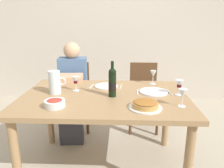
{
  "coord_description": "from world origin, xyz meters",
  "views": [
    {
      "loc": [
        0.15,
        -1.85,
        1.42
      ],
      "look_at": [
        0.07,
        0.05,
        0.85
      ],
      "focal_mm": 34.62,
      "sensor_mm": 36.0,
      "label": 1
    }
  ],
  "objects": [
    {
      "name": "ground_plane",
      "position": [
        0.0,
        0.0,
        0.0
      ],
      "size": [
        8.0,
        8.0,
        0.0
      ],
      "primitive_type": "plane",
      "color": "#B2A893"
    },
    {
      "name": "back_wall",
      "position": [
        0.0,
        2.03,
        1.4
      ],
      "size": [
        8.0,
        0.1,
        2.8
      ],
      "primitive_type": "cube",
      "color": "beige",
      "rests_on": "ground"
    },
    {
      "name": "dining_table",
      "position": [
        0.0,
        0.0,
        0.67
      ],
      "size": [
        1.5,
        1.0,
        0.76
      ],
      "color": "#9E7A51",
      "rests_on": "ground"
    },
    {
      "name": "wine_bottle",
      "position": [
        0.07,
        -0.03,
        0.89
      ],
      "size": [
        0.07,
        0.07,
        0.32
      ],
      "color": "black",
      "rests_on": "dining_table"
    },
    {
      "name": "water_pitcher",
      "position": [
        -0.46,
        0.03,
        0.85
      ],
      "size": [
        0.16,
        0.11,
        0.21
      ],
      "color": "silver",
      "rests_on": "dining_table"
    },
    {
      "name": "baked_tart",
      "position": [
        0.34,
        -0.29,
        0.79
      ],
      "size": [
        0.26,
        0.26,
        0.06
      ],
      "color": "silver",
      "rests_on": "dining_table"
    },
    {
      "name": "salad_bowl",
      "position": [
        -0.37,
        -0.29,
        0.79
      ],
      "size": [
        0.16,
        0.16,
        0.06
      ],
      "color": "silver",
      "rests_on": "dining_table"
    },
    {
      "name": "wine_glass_left_diner",
      "position": [
        0.63,
        -0.24,
        0.86
      ],
      "size": [
        0.07,
        0.07,
        0.15
      ],
      "color": "silver",
      "rests_on": "dining_table"
    },
    {
      "name": "wine_glass_right_diner",
      "position": [
        -0.28,
        0.12,
        0.86
      ],
      "size": [
        0.07,
        0.07,
        0.14
      ],
      "color": "silver",
      "rests_on": "dining_table"
    },
    {
      "name": "wine_glass_centre",
      "position": [
        0.49,
        0.38,
        0.86
      ],
      "size": [
        0.06,
        0.06,
        0.15
      ],
      "color": "silver",
      "rests_on": "dining_table"
    },
    {
      "name": "wine_glass_spare",
      "position": [
        0.67,
        0.03,
        0.86
      ],
      "size": [
        0.07,
        0.07,
        0.14
      ],
      "color": "silver",
      "rests_on": "dining_table"
    },
    {
      "name": "dinner_plate_left_setting",
      "position": [
        -0.0,
        0.26,
        0.77
      ],
      "size": [
        0.24,
        0.24,
        0.01
      ],
      "primitive_type": "cylinder",
      "color": "white",
      "rests_on": "dining_table"
    },
    {
      "name": "dinner_plate_right_setting",
      "position": [
        0.46,
        0.1,
        0.77
      ],
      "size": [
        0.27,
        0.27,
        0.01
      ],
      "primitive_type": "cylinder",
      "color": "silver",
      "rests_on": "dining_table"
    },
    {
      "name": "fork_left_setting",
      "position": [
        -0.15,
        0.26,
        0.76
      ],
      "size": [
        0.04,
        0.16,
        0.0
      ],
      "primitive_type": "cube",
      "rotation": [
        0.0,
        0.0,
        1.42
      ],
      "color": "silver",
      "rests_on": "dining_table"
    },
    {
      "name": "knife_left_setting",
      "position": [
        0.15,
        0.26,
        0.76
      ],
      "size": [
        0.03,
        0.18,
        0.0
      ],
      "primitive_type": "cube",
      "rotation": [
        0.0,
        0.0,
        1.48
      ],
      "color": "silver",
      "rests_on": "dining_table"
    },
    {
      "name": "knife_right_setting",
      "position": [
        0.61,
        0.1,
        0.76
      ],
      "size": [
        0.03,
        0.18,
        0.0
      ],
      "primitive_type": "cube",
      "rotation": [
        0.0,
        0.0,
        1.67
      ],
      "color": "silver",
      "rests_on": "dining_table"
    },
    {
      "name": "spoon_right_setting",
      "position": [
        0.31,
        0.1,
        0.76
      ],
      "size": [
        0.03,
        0.16,
        0.0
      ],
      "primitive_type": "cube",
      "rotation": [
        0.0,
        0.0,
        1.48
      ],
      "color": "silver",
      "rests_on": "dining_table"
    },
    {
      "name": "chair_left",
      "position": [
        -0.46,
        0.88,
        0.5
      ],
      "size": [
        0.43,
        0.43,
        0.87
      ],
      "rotation": [
        0.0,
        0.0,
        3.22
      ],
      "color": "brown",
      "rests_on": "ground"
    },
    {
      "name": "diner_left",
      "position": [
        -0.44,
        0.64,
        0.62
      ],
      "size": [
        0.36,
        0.52,
        1.16
      ],
      "rotation": [
        0.0,
        0.0,
        3.22
      ],
      "color": "#4C6B93",
      "rests_on": "ground"
    },
    {
      "name": "chair_right",
      "position": [
        0.45,
        0.9,
        0.5
      ],
      "size": [
        0.41,
        0.41,
        0.87
      ],
      "rotation": [
        0.0,
        0.0,
        3.12
      ],
      "color": "brown",
      "rests_on": "ground"
    }
  ]
}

